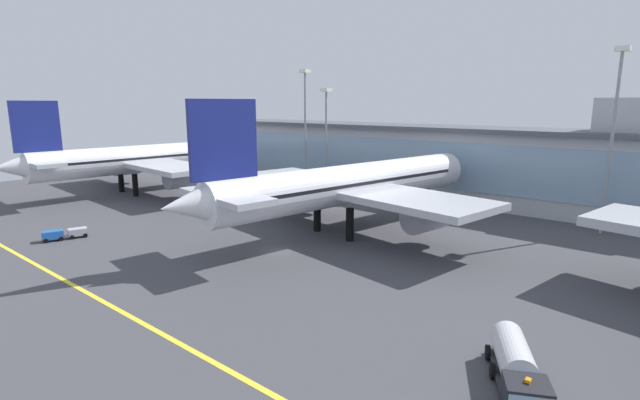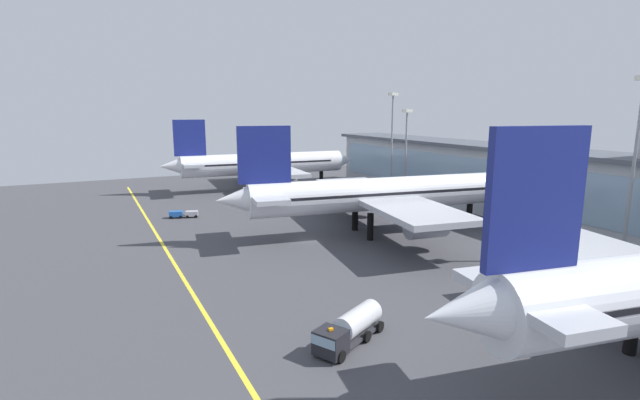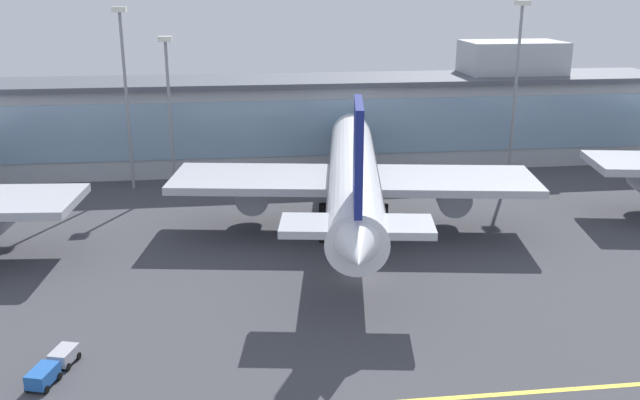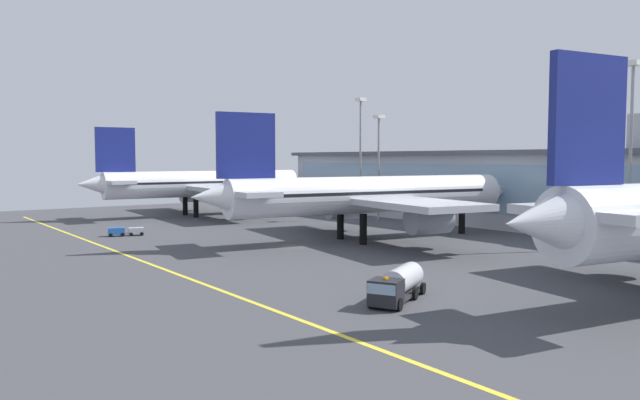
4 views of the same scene
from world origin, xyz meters
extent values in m
plane|color=#424247|center=(0.00, 0.00, 0.00)|extent=(180.00, 180.00, 0.00)
cube|color=yellow|center=(0.00, -22.00, 0.01)|extent=(144.00, 0.50, 0.01)
cube|color=#ADB2B7|center=(0.00, 46.12, 6.70)|extent=(113.59, 12.00, 13.41)
cube|color=#84A3BC|center=(0.00, 40.07, 7.37)|extent=(109.05, 0.20, 8.58)
cube|color=#4C515B|center=(0.00, 46.12, 13.81)|extent=(116.59, 14.00, 0.80)
cylinder|color=black|center=(-54.86, 8.02, 2.27)|extent=(1.10, 1.10, 4.55)
cylinder|color=black|center=(-48.07, 7.45, 2.27)|extent=(1.10, 1.10, 4.55)
cylinder|color=black|center=(-49.78, 27.85, 2.27)|extent=(1.10, 1.10, 4.55)
cylinder|color=white|center=(-51.17, 11.23, 7.11)|extent=(9.33, 44.21, 5.68)
cone|color=white|center=(-49.19, 34.80, 7.11)|extent=(5.81, 5.55, 5.40)
cone|color=white|center=(-53.17, -12.62, 7.53)|extent=(5.34, 6.64, 4.83)
cube|color=#84A3BC|center=(-49.48, 31.35, 8.10)|extent=(4.58, 4.32, 1.71)
cube|color=black|center=(-51.17, 11.23, 7.53)|extent=(8.80, 37.22, 0.45)
cube|color=#B7BAC1|center=(-51.17, 11.23, 6.40)|extent=(45.09, 14.21, 0.91)
cylinder|color=#999EA8|center=(-63.42, 13.85, 4.15)|extent=(4.44, 6.02, 3.98)
cylinder|color=#999EA8|center=(-38.66, 11.77, 4.15)|extent=(4.44, 6.02, 3.98)
cube|color=navy|center=(-52.78, -8.01, 14.50)|extent=(1.34, 7.93, 9.10)
cube|color=#B7BAC1|center=(-52.78, -8.01, 7.96)|extent=(14.55, 6.00, 0.73)
cylinder|color=black|center=(-2.35, 10.69, 2.28)|extent=(1.10, 1.10, 4.55)
cylinder|color=black|center=(4.39, 9.62, 2.28)|extent=(1.10, 1.10, 4.55)
cylinder|color=black|center=(4.41, 31.63, 2.28)|extent=(1.10, 1.10, 4.55)
cylinder|color=white|center=(1.61, 13.89, 7.11)|extent=(13.00, 47.58, 5.69)
cone|color=white|center=(5.56, 38.92, 7.11)|extent=(6.14, 5.90, 5.41)
cone|color=white|center=(-2.39, -11.43, 7.54)|extent=(5.75, 6.94, 4.84)
cube|color=#84A3BC|center=(5.00, 35.37, 8.11)|extent=(4.84, 4.60, 1.71)
cube|color=black|center=(1.61, 13.89, 7.54)|extent=(11.88, 40.12, 0.46)
cube|color=#B7BAC1|center=(1.61, 13.89, 6.40)|extent=(43.96, 17.87, 0.91)
cylinder|color=#999EA8|center=(-9.94, 17.44, 4.15)|extent=(4.89, 6.69, 3.98)
cylinder|color=#999EA8|center=(13.69, 13.70, 4.15)|extent=(4.89, 6.69, 3.98)
cube|color=navy|center=(-1.64, -6.66, 14.51)|extent=(2.00, 8.51, 9.11)
cube|color=#B7BAC1|center=(-1.64, -6.66, 7.97)|extent=(14.31, 7.27, 0.73)
cone|color=silver|center=(46.59, -9.76, 8.13)|extent=(6.32, 7.56, 5.22)
cylinder|color=#999EA8|center=(40.77, 16.16, 4.48)|extent=(5.18, 6.09, 4.30)
cube|color=navy|center=(47.41, -5.19, 15.65)|extent=(2.05, 7.52, 9.82)
cube|color=#B7BAC1|center=(47.41, -5.19, 8.59)|extent=(12.40, 6.59, 0.79)
cylinder|color=black|center=(36.12, -13.70, 0.55)|extent=(0.78, 1.11, 1.10)
cylinder|color=black|center=(33.82, -14.91, 0.55)|extent=(0.78, 1.11, 1.10)
cylinder|color=black|center=(34.03, -9.72, 0.55)|extent=(0.78, 1.11, 1.10)
cylinder|color=black|center=(31.73, -10.93, 0.55)|extent=(0.78, 1.11, 1.10)
cylinder|color=black|center=(32.86, -7.49, 0.55)|extent=(0.78, 1.11, 1.10)
cylinder|color=black|center=(30.56, -8.70, 0.55)|extent=(0.78, 1.11, 1.10)
cube|color=#2D2D33|center=(32.97, -10.48, 0.45)|extent=(5.59, 7.78, 0.30)
cube|color=black|center=(34.85, -14.07, 1.40)|extent=(3.39, 3.28, 2.20)
cube|color=#84A3BC|center=(34.85, -14.07, 1.88)|extent=(3.34, 3.31, 0.88)
cylinder|color=silver|center=(32.71, -10.00, 1.75)|extent=(4.63, 6.01, 2.30)
cube|color=orange|center=(34.85, -14.07, 2.62)|extent=(0.30, 0.40, 0.20)
cylinder|color=black|center=(-26.47, -17.71, 0.30)|extent=(0.36, 0.63, 0.60)
cylinder|color=black|center=(-27.91, -17.29, 0.30)|extent=(0.36, 0.63, 0.60)
cylinder|color=black|center=(-25.96, -15.96, 0.30)|extent=(0.36, 0.63, 0.60)
cylinder|color=black|center=(-27.40, -15.54, 0.30)|extent=(0.36, 0.63, 0.60)
cube|color=#235BB2|center=(-26.93, -16.63, 0.85)|extent=(2.17, 2.92, 1.10)
cylinder|color=black|center=(-25.58, -14.67, 0.30)|extent=(0.34, 0.63, 0.60)
cylinder|color=black|center=(-27.02, -14.25, 0.30)|extent=(0.34, 0.63, 0.60)
cylinder|color=black|center=(-25.11, -13.05, 0.30)|extent=(0.34, 0.63, 0.60)
cylinder|color=black|center=(-26.55, -12.63, 0.30)|extent=(0.34, 0.63, 0.60)
cube|color=#A8A8B2|center=(-26.07, -13.65, 0.80)|extent=(2.11, 2.72, 1.00)
cube|color=#2D2D33|center=(-26.48, -15.09, 0.45)|extent=(0.26, 0.60, 0.08)
cylinder|color=gray|center=(30.14, 36.30, 12.73)|extent=(0.44, 0.44, 25.46)
cube|color=silver|center=(30.14, 36.30, 25.81)|extent=(1.80, 1.80, 0.70)
cylinder|color=gray|center=(-21.11, 35.70, 10.45)|extent=(0.44, 0.44, 20.90)
cube|color=silver|center=(-21.11, 35.70, 21.25)|extent=(1.80, 1.80, 0.70)
cylinder|color=gray|center=(-26.93, 35.74, 12.42)|extent=(0.44, 0.44, 24.83)
cube|color=silver|center=(-26.93, 35.74, 25.18)|extent=(1.80, 1.80, 0.70)
camera|label=1|loc=(41.60, -41.19, 18.58)|focal=26.62mm
camera|label=2|loc=(68.55, -32.09, 21.63)|focal=26.31mm
camera|label=3|loc=(-12.18, -64.17, 28.70)|focal=39.12mm
camera|label=4|loc=(72.33, -48.97, 12.76)|focal=34.18mm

